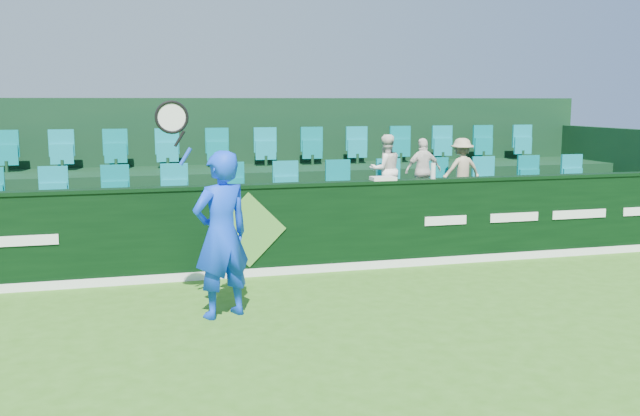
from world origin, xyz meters
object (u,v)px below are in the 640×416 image
object	(u,v)px
tennis_player	(221,234)
drinks_bottle	(433,171)
spectator_middle	(423,171)
spectator_right	(461,170)
towel	(383,178)
spectator_left	(386,170)

from	to	relation	value
tennis_player	drinks_bottle	bearing A→B (deg)	28.32
spectator_middle	spectator_right	bearing A→B (deg)	177.80
spectator_right	towel	world-z (taller)	spectator_right
spectator_left	spectator_right	distance (m)	1.41
spectator_left	spectator_middle	size ratio (longest dim) A/B	1.06
tennis_player	spectator_middle	distance (m)	4.93
spectator_left	spectator_middle	xyz separation A→B (m)	(0.69, 0.00, -0.04)
tennis_player	towel	xyz separation A→B (m)	(2.73, 1.91, 0.37)
tennis_player	towel	bearing A→B (deg)	35.06
spectator_middle	towel	size ratio (longest dim) A/B	3.04
spectator_left	spectator_middle	bearing A→B (deg)	175.45
tennis_player	spectator_left	xyz separation A→B (m)	(3.18, 3.03, 0.39)
spectator_right	drinks_bottle	world-z (taller)	spectator_right
spectator_left	towel	size ratio (longest dim) A/B	3.23
spectator_middle	towel	bearing A→B (deg)	42.21
spectator_right	drinks_bottle	size ratio (longest dim) A/B	4.53
spectator_middle	spectator_left	bearing A→B (deg)	-2.20
spectator_left	tennis_player	bearing A→B (deg)	39.07
tennis_player	spectator_left	bearing A→B (deg)	43.61
tennis_player	drinks_bottle	distance (m)	4.06
spectator_left	spectator_middle	distance (m)	0.69
tennis_player	spectator_left	world-z (taller)	tennis_player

